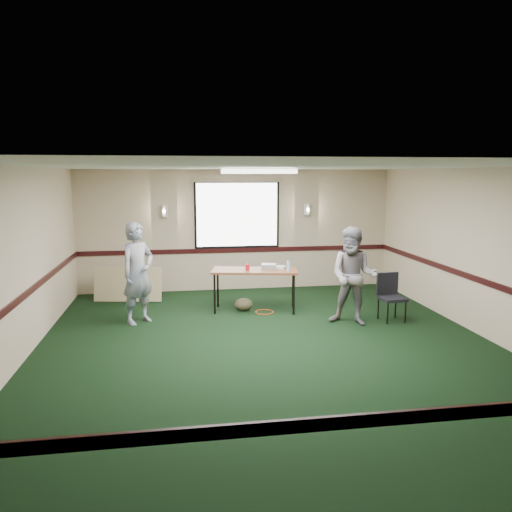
{
  "coord_description": "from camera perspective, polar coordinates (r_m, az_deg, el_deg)",
  "views": [
    {
      "loc": [
        -1.33,
        -7.06,
        2.59
      ],
      "look_at": [
        0.0,
        1.3,
        1.2
      ],
      "focal_mm": 35.0,
      "sensor_mm": 36.0,
      "label": 1
    }
  ],
  "objects": [
    {
      "name": "ground",
      "position": [
        7.64,
        1.56,
        -10.5
      ],
      "size": [
        8.0,
        8.0,
        0.0
      ],
      "primitive_type": "plane",
      "color": "black",
      "rests_on": "ground"
    },
    {
      "name": "room_shell",
      "position": [
        9.34,
        -0.8,
        3.11
      ],
      "size": [
        8.0,
        8.02,
        8.0
      ],
      "color": "#C1B08C",
      "rests_on": "ground"
    },
    {
      "name": "folding_table",
      "position": [
        9.48,
        -0.15,
        -1.91
      ],
      "size": [
        1.7,
        0.95,
        0.8
      ],
      "rotation": [
        0.0,
        0.0,
        -0.2
      ],
      "color": "#542F18",
      "rests_on": "ground"
    },
    {
      "name": "projector",
      "position": [
        9.54,
        1.47,
        -1.2
      ],
      "size": [
        0.32,
        0.29,
        0.09
      ],
      "primitive_type": "cube",
      "rotation": [
        0.0,
        0.0,
        -0.22
      ],
      "color": "gray",
      "rests_on": "folding_table"
    },
    {
      "name": "game_console",
      "position": [
        9.58,
        2.74,
        -1.29
      ],
      "size": [
        0.25,
        0.23,
        0.05
      ],
      "primitive_type": "cube",
      "rotation": [
        0.0,
        0.0,
        -0.44
      ],
      "color": "silver",
      "rests_on": "folding_table"
    },
    {
      "name": "red_cup",
      "position": [
        9.37,
        -0.98,
        -1.3
      ],
      "size": [
        0.08,
        0.08,
        0.12
      ],
      "primitive_type": "cylinder",
      "color": "red",
      "rests_on": "folding_table"
    },
    {
      "name": "water_bottle",
      "position": [
        9.31,
        3.71,
        -1.16
      ],
      "size": [
        0.06,
        0.06,
        0.19
      ],
      "primitive_type": "cylinder",
      "color": "#90C6EC",
      "rests_on": "folding_table"
    },
    {
      "name": "duffel_bag",
      "position": [
        9.62,
        -1.43,
        -5.55
      ],
      "size": [
        0.35,
        0.27,
        0.25
      ],
      "primitive_type": "ellipsoid",
      "rotation": [
        0.0,
        0.0,
        -0.02
      ],
      "color": "#4E452C",
      "rests_on": "ground"
    },
    {
      "name": "cable_coil",
      "position": [
        9.51,
        0.97,
        -6.42
      ],
      "size": [
        0.4,
        0.4,
        0.02
      ],
      "primitive_type": "torus",
      "rotation": [
        0.0,
        0.0,
        -0.13
      ],
      "color": "#CA4F19",
      "rests_on": "ground"
    },
    {
      "name": "folded_table",
      "position": [
        10.61,
        -14.43,
        -3.14
      ],
      "size": [
        1.4,
        0.44,
        0.71
      ],
      "primitive_type": "cube",
      "rotation": [
        -0.21,
        0.0,
        -0.17
      ],
      "color": "tan",
      "rests_on": "ground"
    },
    {
      "name": "conference_chair",
      "position": [
        9.26,
        15.07,
        -4.09
      ],
      "size": [
        0.44,
        0.46,
        0.84
      ],
      "rotation": [
        0.0,
        0.0,
        0.08
      ],
      "color": "black",
      "rests_on": "ground"
    },
    {
      "name": "person_left",
      "position": [
        8.92,
        -13.35,
        -1.93
      ],
      "size": [
        0.76,
        0.75,
        1.78
      ],
      "primitive_type": "imported",
      "rotation": [
        0.0,
        0.0,
        0.75
      ],
      "color": "#3A4F7F",
      "rests_on": "ground"
    },
    {
      "name": "person_right",
      "position": [
        8.77,
        11.07,
        -2.28
      ],
      "size": [
        1.04,
        0.97,
        1.71
      ],
      "primitive_type": "imported",
      "rotation": [
        0.0,
        0.0,
        -0.52
      ],
      "color": "slate",
      "rests_on": "ground"
    }
  ]
}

